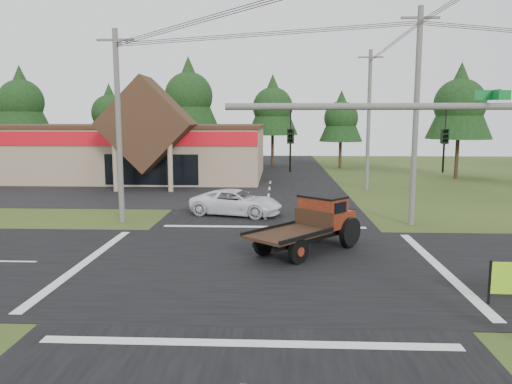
{
  "coord_description": "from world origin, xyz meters",
  "views": [
    {
      "loc": [
        0.72,
        -19.05,
        5.71
      ],
      "look_at": [
        -0.36,
        4.98,
        2.2
      ],
      "focal_mm": 35.0,
      "sensor_mm": 36.0,
      "label": 1
    }
  ],
  "objects": [
    {
      "name": "road_ns",
      "position": [
        0.0,
        0.0,
        0.01
      ],
      "size": [
        12.0,
        120.0,
        0.02
      ],
      "primitive_type": "cube",
      "color": "black",
      "rests_on": "ground"
    },
    {
      "name": "tree_row_d",
      "position": [
        0.0,
        42.0,
        7.38
      ],
      "size": [
        6.16,
        6.16,
        11.11
      ],
      "color": "#332316",
      "rests_on": "ground"
    },
    {
      "name": "tree_row_a",
      "position": [
        -30.0,
        40.0,
        8.05
      ],
      "size": [
        6.72,
        6.72,
        12.12
      ],
      "color": "#332316",
      "rests_on": "ground"
    },
    {
      "name": "road_ew",
      "position": [
        0.0,
        0.0,
        0.01
      ],
      "size": [
        120.0,
        12.0,
        0.02
      ],
      "primitive_type": "cube",
      "color": "black",
      "rests_on": "ground"
    },
    {
      "name": "cvs_building",
      "position": [
        -15.7,
        29.57,
        2.78
      ],
      "size": [
        30.4,
        18.2,
        9.19
      ],
      "color": "tan",
      "rests_on": "ground"
    },
    {
      "name": "tree_row_b",
      "position": [
        -20.0,
        42.0,
        6.7
      ],
      "size": [
        5.6,
        5.6,
        10.1
      ],
      "color": "#332316",
      "rests_on": "ground"
    },
    {
      "name": "antique_flatbed_truck",
      "position": [
        1.95,
        2.1,
        1.2
      ],
      "size": [
        5.45,
        5.74,
        2.4
      ],
      "primitive_type": null,
      "rotation": [
        0.0,
        0.0,
        -0.73
      ],
      "color": "#591A0C",
      "rests_on": "ground"
    },
    {
      "name": "utility_pole_n",
      "position": [
        8.0,
        22.0,
        5.74
      ],
      "size": [
        2.0,
        0.3,
        11.2
      ],
      "color": "#595651",
      "rests_on": "ground"
    },
    {
      "name": "tree_row_c",
      "position": [
        -10.0,
        41.0,
        8.72
      ],
      "size": [
        7.28,
        7.28,
        13.13
      ],
      "color": "#332316",
      "rests_on": "ground"
    },
    {
      "name": "utility_pole_nw",
      "position": [
        -8.0,
        8.0,
        5.39
      ],
      "size": [
        2.0,
        0.3,
        10.5
      ],
      "color": "#595651",
      "rests_on": "ground"
    },
    {
      "name": "utility_pole_ne",
      "position": [
        8.0,
        8.0,
        5.89
      ],
      "size": [
        2.0,
        0.3,
        11.5
      ],
      "color": "#595651",
      "rests_on": "ground"
    },
    {
      "name": "parking_apron",
      "position": [
        -14.0,
        19.0,
        0.01
      ],
      "size": [
        28.0,
        14.0,
        0.02
      ],
      "primitive_type": "cube",
      "color": "black",
      "rests_on": "ground"
    },
    {
      "name": "tree_side_ne",
      "position": [
        18.0,
        30.0,
        7.38
      ],
      "size": [
        6.16,
        6.16,
        11.11
      ],
      "color": "#332316",
      "rests_on": "ground"
    },
    {
      "name": "white_pickup",
      "position": [
        -1.78,
        10.46,
        0.76
      ],
      "size": [
        5.95,
        3.88,
        1.52
      ],
      "primitive_type": "imported",
      "rotation": [
        0.0,
        0.0,
        1.3
      ],
      "color": "white",
      "rests_on": "ground"
    },
    {
      "name": "tree_row_e",
      "position": [
        8.0,
        40.0,
        6.03
      ],
      "size": [
        5.04,
        5.04,
        9.09
      ],
      "color": "#332316",
      "rests_on": "ground"
    },
    {
      "name": "traffic_signal_mast",
      "position": [
        5.82,
        -7.5,
        4.43
      ],
      "size": [
        8.12,
        0.24,
        7.0
      ],
      "color": "#595651",
      "rests_on": "ground"
    },
    {
      "name": "ground",
      "position": [
        0.0,
        0.0,
        0.0
      ],
      "size": [
        120.0,
        120.0,
        0.0
      ],
      "primitive_type": "plane",
      "color": "#2D3F16",
      "rests_on": "ground"
    }
  ]
}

